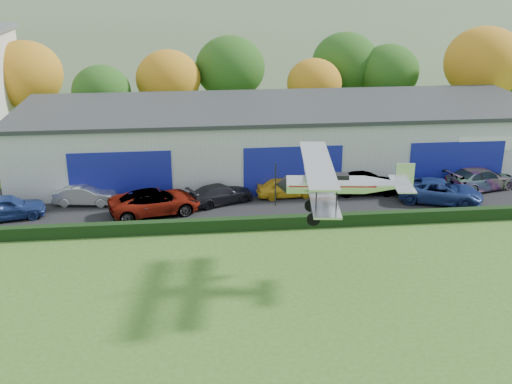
{
  "coord_description": "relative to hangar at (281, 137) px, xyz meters",
  "views": [
    {
      "loc": [
        -2.11,
        -19.58,
        15.7
      ],
      "look_at": [
        1.3,
        12.01,
        4.03
      ],
      "focal_mm": 43.99,
      "sensor_mm": 36.0,
      "label": 1
    }
  ],
  "objects": [
    {
      "name": "hangar",
      "position": [
        0.0,
        0.0,
        0.0
      ],
      "size": [
        40.6,
        12.6,
        5.3
      ],
      "color": "#B2B7BC",
      "rests_on": "ground"
    },
    {
      "name": "car_5",
      "position": [
        5.22,
        -6.39,
        -1.8
      ],
      "size": [
        4.97,
        1.94,
        1.61
      ],
      "primitive_type": "imported",
      "rotation": [
        0.0,
        0.0,
        1.52
      ],
      "color": "gray",
      "rests_on": "apron"
    },
    {
      "name": "car_0",
      "position": [
        -19.07,
        -8.47,
        -1.8
      ],
      "size": [
        5.01,
        2.87,
        1.61
      ],
      "primitive_type": "imported",
      "rotation": [
        0.0,
        0.0,
        1.79
      ],
      "color": "navy",
      "rests_on": "apron"
    },
    {
      "name": "car_1",
      "position": [
        -14.44,
        -6.35,
        -1.91
      ],
      "size": [
        4.38,
        1.99,
        1.39
      ],
      "primitive_type": "imported",
      "rotation": [
        0.0,
        0.0,
        1.45
      ],
      "color": "silver",
      "rests_on": "apron"
    },
    {
      "name": "tree_belt",
      "position": [
        -4.15,
        12.64,
        2.95
      ],
      "size": [
        75.7,
        13.22,
        10.12
      ],
      "color": "#3D2614",
      "rests_on": "ground"
    },
    {
      "name": "distant_hills",
      "position": [
        -9.38,
        112.02,
        -15.7
      ],
      "size": [
        430.0,
        196.0,
        56.0
      ],
      "color": "#4C6642",
      "rests_on": "ground"
    },
    {
      "name": "hedge",
      "position": [
        -2.0,
        -11.78,
        -2.26
      ],
      "size": [
        46.0,
        0.6,
        0.8
      ],
      "primitive_type": "cube",
      "color": "black",
      "rests_on": "ground"
    },
    {
      "name": "car_6",
      "position": [
        9.92,
        -8.57,
        -1.81
      ],
      "size": [
        6.26,
        4.5,
        1.58
      ],
      "primitive_type": "imported",
      "rotation": [
        0.0,
        0.0,
        1.2
      ],
      "color": "navy",
      "rests_on": "apron"
    },
    {
      "name": "car_3",
      "position": [
        -5.2,
        -7.12,
        -1.94
      ],
      "size": [
        4.96,
        3.53,
        1.33
      ],
      "primitive_type": "imported",
      "rotation": [
        0.0,
        0.0,
        1.98
      ],
      "color": "black",
      "rests_on": "apron"
    },
    {
      "name": "car_7",
      "position": [
        13.88,
        -6.32,
        -1.79
      ],
      "size": [
        6.02,
        3.79,
        1.63
      ],
      "primitive_type": "imported",
      "rotation": [
        0.0,
        0.0,
        1.86
      ],
      "color": "gray",
      "rests_on": "apron"
    },
    {
      "name": "car_4",
      "position": [
        -0.54,
        -6.33,
        -1.9
      ],
      "size": [
        4.22,
        1.89,
        1.41
      ],
      "primitive_type": "imported",
      "rotation": [
        0.0,
        0.0,
        1.63
      ],
      "color": "gold",
      "rests_on": "apron"
    },
    {
      "name": "biplane",
      "position": [
        0.25,
        -18.08,
        2.48
      ],
      "size": [
        7.07,
        8.11,
        3.02
      ],
      "rotation": [
        0.0,
        0.0,
        -0.12
      ],
      "color": "silver"
    },
    {
      "name": "car_2",
      "position": [
        -9.61,
        -8.63,
        -1.78
      ],
      "size": [
        6.49,
        4.25,
        1.66
      ],
      "primitive_type": "imported",
      "rotation": [
        0.0,
        0.0,
        1.84
      ],
      "color": "gray",
      "rests_on": "apron"
    },
    {
      "name": "apron",
      "position": [
        -2.0,
        -6.98,
        -2.63
      ],
      "size": [
        48.0,
        9.0,
        0.05
      ],
      "primitive_type": "cube",
      "color": "black",
      "rests_on": "ground"
    }
  ]
}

